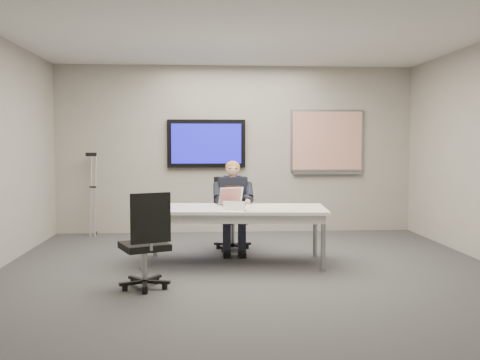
{
  "coord_description": "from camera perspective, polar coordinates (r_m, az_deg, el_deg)",
  "views": [
    {
      "loc": [
        -0.55,
        -6.0,
        1.5
      ],
      "look_at": [
        -0.09,
        0.72,
        1.04
      ],
      "focal_mm": 40.0,
      "sensor_mm": 36.0,
      "label": 1
    }
  ],
  "objects": [
    {
      "name": "tv_display",
      "position": [
        8.95,
        -3.61,
        3.9
      ],
      "size": [
        1.3,
        0.09,
        0.8
      ],
      "color": "black",
      "rests_on": "wall_back"
    },
    {
      "name": "floor",
      "position": [
        6.21,
        1.31,
        -10.06
      ],
      "size": [
        6.0,
        6.0,
        0.02
      ],
      "primitive_type": "cube",
      "color": "#373739",
      "rests_on": "ground"
    },
    {
      "name": "ceiling",
      "position": [
        6.17,
        1.35,
        16.08
      ],
      "size": [
        6.0,
        6.0,
        0.02
      ],
      "primitive_type": "cube",
      "color": "silver",
      "rests_on": "wall_back"
    },
    {
      "name": "conference_table",
      "position": [
        6.68,
        -0.68,
        -3.63
      ],
      "size": [
        2.36,
        1.15,
        0.7
      ],
      "rotation": [
        0.0,
        0.0,
        -0.09
      ],
      "color": "white",
      "rests_on": "ground"
    },
    {
      "name": "wall_back",
      "position": [
        9.02,
        -0.43,
        3.27
      ],
      "size": [
        6.0,
        0.02,
        2.8
      ],
      "primitive_type": "cube",
      "color": "gray",
      "rests_on": "ground"
    },
    {
      "name": "whiteboard",
      "position": [
        9.22,
        9.27,
        4.04
      ],
      "size": [
        1.25,
        0.08,
        1.1
      ],
      "color": "gray",
      "rests_on": "wall_back"
    },
    {
      "name": "name_tent",
      "position": [
        6.42,
        -0.66,
        -2.73
      ],
      "size": [
        0.28,
        0.15,
        0.11
      ],
      "primitive_type": null,
      "rotation": [
        0.0,
        0.0,
        -0.31
      ],
      "color": "white",
      "rests_on": "conference_table"
    },
    {
      "name": "office_chair_far",
      "position": [
        7.61,
        -0.91,
        -5.02
      ],
      "size": [
        0.6,
        0.6,
        1.03
      ],
      "rotation": [
        0.0,
        0.0,
        0.26
      ],
      "color": "black",
      "rests_on": "ground"
    },
    {
      "name": "crutch",
      "position": [
        9.03,
        -15.38,
        -1.36
      ],
      "size": [
        0.38,
        0.57,
        1.42
      ],
      "primitive_type": null,
      "rotation": [
        -0.17,
        0.0,
        0.4
      ],
      "color": "#B1B4BA",
      "rests_on": "ground"
    },
    {
      "name": "office_chair_near",
      "position": [
        5.62,
        -10.0,
        -8.31
      ],
      "size": [
        0.64,
        0.64,
        1.01
      ],
      "rotation": [
        0.0,
        0.0,
        3.56
      ],
      "color": "black",
      "rests_on": "ground"
    },
    {
      "name": "laptop",
      "position": [
        6.89,
        -0.93,
        -2.25
      ],
      "size": [
        0.38,
        0.4,
        0.23
      ],
      "rotation": [
        0.0,
        0.0,
        0.35
      ],
      "color": "#B6B6B8",
      "rests_on": "conference_table"
    },
    {
      "name": "pen",
      "position": [
        6.33,
        0.57,
        -3.27
      ],
      "size": [
        0.01,
        0.12,
        0.01
      ],
      "primitive_type": "cylinder",
      "rotation": [
        0.0,
        1.57,
        1.56
      ],
      "color": "black",
      "rests_on": "conference_table"
    },
    {
      "name": "seated_person",
      "position": [
        7.34,
        -0.72,
        -3.85
      ],
      "size": [
        0.41,
        0.69,
        1.26
      ],
      "rotation": [
        0.0,
        0.0,
        0.08
      ],
      "color": "#202436",
      "rests_on": "office_chair_far"
    },
    {
      "name": "wall_front",
      "position": [
        3.06,
        6.51,
        2.04
      ],
      "size": [
        6.0,
        0.02,
        2.8
      ],
      "primitive_type": "cube",
      "color": "gray",
      "rests_on": "ground"
    }
  ]
}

